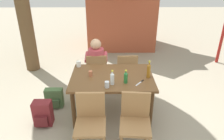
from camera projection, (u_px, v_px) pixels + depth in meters
ground_plane at (112, 112)px, 3.98m from camera, size 24.00×24.00×0.00m
dining_table at (112, 81)px, 3.69m from camera, size 1.42×1.02×0.77m
chair_far_left at (97, 70)px, 4.50m from camera, size 0.46×0.46×0.87m
chair_near_right at (135, 119)px, 3.04m from camera, size 0.48×0.48×0.87m
chair_far_right at (127, 70)px, 4.50m from camera, size 0.46×0.46×0.87m
chair_near_left at (91, 120)px, 3.04m from camera, size 0.44×0.44×0.87m
person_in_white_shirt at (97, 61)px, 4.52m from camera, size 0.47×0.61×1.18m
bottle_clear at (112, 78)px, 3.35m from camera, size 0.06×0.06×0.25m
bottle_amber at (149, 70)px, 3.56m from camera, size 0.06×0.06×0.30m
bottle_green at (126, 77)px, 3.40m from camera, size 0.06×0.06×0.23m
cup_white at (79, 64)px, 3.99m from camera, size 0.08×0.08×0.11m
cup_glass at (107, 84)px, 3.28m from camera, size 0.07×0.07×0.10m
cup_terracotta at (91, 74)px, 3.63m from camera, size 0.07×0.07×0.10m
table_knife at (140, 82)px, 3.44m from camera, size 0.16×0.20×0.01m
backpack_by_near_side at (54, 99)px, 4.07m from camera, size 0.34×0.20×0.39m
backpack_by_far_side at (43, 114)px, 3.60m from camera, size 0.31×0.26×0.45m
brick_kiosk at (121, 7)px, 6.95m from camera, size 2.49×1.87×2.51m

